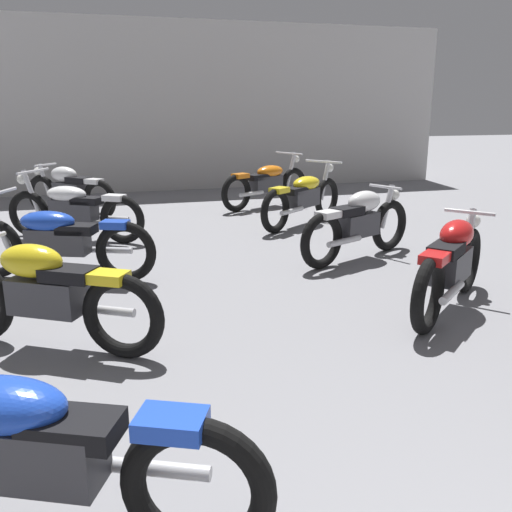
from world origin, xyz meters
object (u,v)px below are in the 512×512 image
Objects in this scene: motorcycle_right_row_4 at (303,197)px; motorcycle_left_row_3 at (57,240)px; motorcycle_left_row_2 at (45,293)px; motorcycle_left_row_4 at (73,208)px; motorcycle_left_row_1 at (24,448)px; motorcycle_right_row_5 at (267,183)px; motorcycle_left_row_5 at (69,190)px; motorcycle_right_row_2 at (452,263)px; motorcycle_right_row_3 at (359,223)px.

motorcycle_left_row_3 is at bearing -151.21° from motorcycle_right_row_4.
motorcycle_left_row_4 reaches higher than motorcycle_left_row_2.
motorcycle_left_row_1 is 2.10m from motorcycle_left_row_2.
motorcycle_right_row_5 is at bearing 65.76° from motorcycle_left_row_1.
motorcycle_left_row_3 is 1.35× the size of motorcycle_left_row_5.
motorcycle_left_row_3 reaches higher than motorcycle_right_row_2.
motorcycle_right_row_4 is (3.59, -1.75, -0.01)m from motorcycle_left_row_5.
motorcycle_right_row_4 is at bearing 88.12° from motorcycle_right_row_3.
motorcycle_right_row_4 is (3.60, 1.98, 0.00)m from motorcycle_left_row_3.
motorcycle_left_row_3 is 1.12× the size of motorcycle_right_row_3.
motorcycle_right_row_4 reaches higher than motorcycle_right_row_3.
motorcycle_right_row_2 is at bearing -90.63° from motorcycle_right_row_4.
motorcycle_left_row_2 is 0.97× the size of motorcycle_right_row_4.
motorcycle_right_row_5 is at bearing 90.37° from motorcycle_right_row_2.
motorcycle_left_row_4 is 1.25× the size of motorcycle_left_row_5.
motorcycle_left_row_5 is at bearing 89.92° from motorcycle_left_row_3.
motorcycle_left_row_3 is 3.73m from motorcycle_left_row_5.
motorcycle_left_row_2 is at bearing -122.28° from motorcycle_right_row_5.
motorcycle_right_row_2 is at bearing -58.22° from motorcycle_left_row_5.
motorcycle_left_row_5 is (-0.11, 1.83, 0.01)m from motorcycle_left_row_4.
motorcycle_left_row_4 is at bearing 149.24° from motorcycle_right_row_3.
motorcycle_left_row_5 is (0.01, 3.73, 0.01)m from motorcycle_left_row_3.
motorcycle_left_row_1 is 5.87m from motorcycle_left_row_4.
motorcycle_right_row_2 is 3.98m from motorcycle_right_row_4.
motorcycle_right_row_4 is (0.04, 3.98, -0.01)m from motorcycle_right_row_2.
motorcycle_right_row_5 is at bearing 92.70° from motorcycle_right_row_4.
motorcycle_left_row_2 is 5.60m from motorcycle_left_row_5.
motorcycle_left_row_2 is 3.93m from motorcycle_right_row_3.
motorcycle_right_row_2 is 0.86× the size of motorcycle_right_row_3.
motorcycle_right_row_5 is (3.40, 1.78, 0.00)m from motorcycle_left_row_4.
motorcycle_left_row_1 and motorcycle_right_row_5 have the same top height.
motorcycle_left_row_4 is (0.04, 5.87, 0.00)m from motorcycle_left_row_1.
motorcycle_right_row_4 is at bearing -26.02° from motorcycle_left_row_5.
motorcycle_right_row_5 is (3.52, 3.69, 0.00)m from motorcycle_left_row_3.
motorcycle_left_row_1 is 1.32× the size of motorcycle_left_row_5.
motorcycle_right_row_4 is (3.48, 0.07, 0.00)m from motorcycle_left_row_4.
motorcycle_left_row_3 and motorcycle_left_row_4 have the same top height.
motorcycle_right_row_4 is at bearing 46.97° from motorcycle_left_row_2.
motorcycle_left_row_5 is at bearing 93.46° from motorcycle_left_row_4.
motorcycle_left_row_3 is at bearing -133.67° from motorcycle_right_row_5.
motorcycle_left_row_1 reaches higher than motorcycle_right_row_3.
motorcycle_left_row_5 is 0.84× the size of motorcycle_right_row_4.
motorcycle_right_row_3 is (-0.03, 1.87, 0.00)m from motorcycle_right_row_2.
motorcycle_right_row_5 is (-0.04, 5.68, -0.01)m from motorcycle_right_row_2.
motorcycle_left_row_2 is 0.85× the size of motorcycle_left_row_3.
motorcycle_left_row_5 is at bearing 153.98° from motorcycle_right_row_4.
motorcycle_left_row_2 is 1.87m from motorcycle_left_row_3.
motorcycle_left_row_3 reaches higher than motorcycle_right_row_3.
motorcycle_left_row_2 is 3.55m from motorcycle_right_row_2.
motorcycle_right_row_2 is (3.54, -0.13, 0.00)m from motorcycle_left_row_2.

